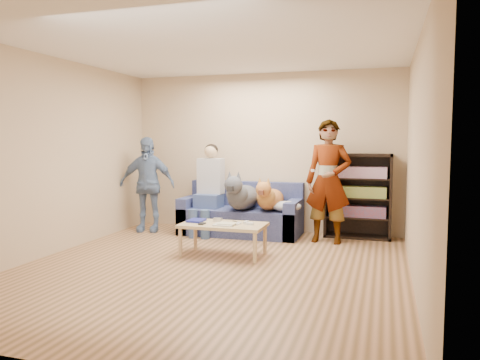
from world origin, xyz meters
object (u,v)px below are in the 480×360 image
(notebook_blue, at_px, (196,220))
(sofa, at_px, (242,216))
(person_standing_right, at_px, (328,181))
(person_seated, at_px, (209,186))
(person_standing_left, at_px, (147,184))
(camera_silver, at_px, (218,220))
(coffee_table, at_px, (223,227))
(dog_gray, at_px, (241,196))
(dog_tan, at_px, (269,198))
(bookshelf, at_px, (358,194))

(notebook_blue, bearing_deg, sofa, 81.21)
(person_standing_right, xyz_separation_m, person_seated, (-1.92, 0.11, -0.13))
(person_seated, bearing_deg, notebook_blue, -76.34)
(person_standing_left, distance_m, camera_silver, 1.96)
(person_standing_left, height_order, coffee_table, person_standing_left)
(notebook_blue, bearing_deg, camera_silver, 14.04)
(person_seated, distance_m, dog_gray, 0.62)
(notebook_blue, height_order, sofa, sofa)
(dog_gray, bearing_deg, person_seated, 167.66)
(notebook_blue, relative_size, person_seated, 0.18)
(sofa, height_order, coffee_table, sofa)
(camera_silver, bearing_deg, coffee_table, -45.00)
(sofa, bearing_deg, notebook_blue, -98.79)
(coffee_table, bearing_deg, notebook_blue, 172.87)
(person_standing_right, relative_size, dog_gray, 1.43)
(person_seated, height_order, dog_tan, person_seated)
(person_seated, relative_size, dog_tan, 1.28)
(camera_silver, bearing_deg, person_seated, 116.28)
(sofa, relative_size, dog_tan, 1.66)
(sofa, relative_size, bookshelf, 1.46)
(person_standing_left, xyz_separation_m, notebook_blue, (1.34, -1.12, -0.35))
(person_standing_right, xyz_separation_m, dog_tan, (-0.90, 0.06, -0.29))
(person_seated, relative_size, coffee_table, 1.34)
(dog_tan, bearing_deg, coffee_table, -103.93)
(dog_gray, relative_size, dog_tan, 1.10)
(sofa, distance_m, person_seated, 0.73)
(sofa, height_order, dog_tan, dog_tan)
(bookshelf, bearing_deg, notebook_blue, -141.28)
(person_standing_right, bearing_deg, camera_silver, -136.74)
(camera_silver, relative_size, coffee_table, 0.10)
(camera_silver, bearing_deg, notebook_blue, -165.96)
(person_standing_left, xyz_separation_m, sofa, (1.56, 0.26, -0.50))
(camera_silver, bearing_deg, person_standing_left, 147.06)
(person_standing_right, relative_size, person_standing_left, 1.16)
(dog_tan, bearing_deg, person_standing_left, -177.60)
(person_seated, xyz_separation_m, coffee_table, (0.70, -1.30, -0.40))
(person_standing_right, bearing_deg, notebook_blue, -140.25)
(camera_silver, relative_size, dog_tan, 0.10)
(person_standing_right, relative_size, camera_silver, 16.44)
(person_standing_left, bearing_deg, person_standing_right, -11.29)
(person_standing_left, distance_m, dog_gray, 1.64)
(person_standing_right, distance_m, dog_gray, 1.35)
(sofa, height_order, dog_gray, dog_gray)
(person_standing_right, xyz_separation_m, dog_gray, (-1.33, -0.02, -0.25))
(coffee_table, bearing_deg, sofa, 97.42)
(sofa, xyz_separation_m, bookshelf, (1.80, 0.23, 0.40))
(sofa, xyz_separation_m, dog_gray, (0.07, -0.26, 0.37))
(person_standing_right, distance_m, camera_silver, 1.77)
(person_standing_left, relative_size, person_seated, 1.06)
(person_standing_right, distance_m, coffee_table, 1.78)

